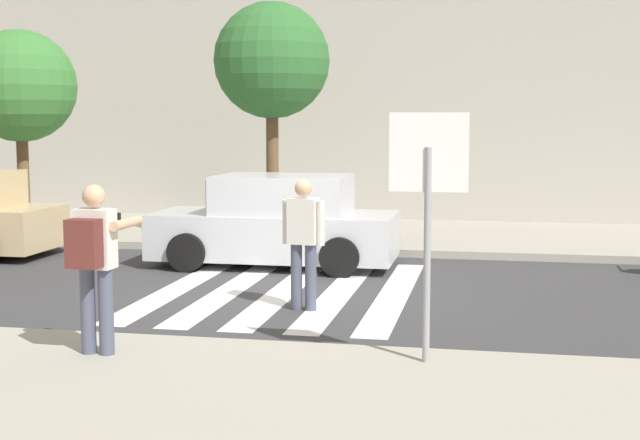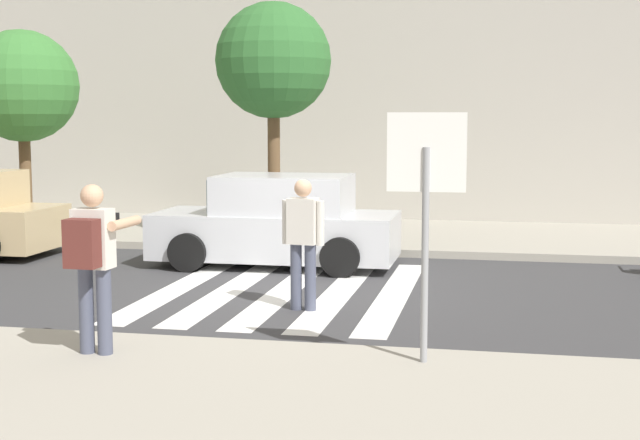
{
  "view_description": "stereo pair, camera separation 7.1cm",
  "coord_description": "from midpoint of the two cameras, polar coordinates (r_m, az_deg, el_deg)",
  "views": [
    {
      "loc": [
        2.98,
        -12.28,
        2.54
      ],
      "look_at": [
        0.6,
        -0.2,
        1.1
      ],
      "focal_mm": 50.0,
      "sensor_mm": 36.0,
      "label": 1
    },
    {
      "loc": [
        3.05,
        -12.26,
        2.54
      ],
      "look_at": [
        0.6,
        -0.2,
        1.1
      ],
      "focal_mm": 50.0,
      "sensor_mm": 36.0,
      "label": 2
    }
  ],
  "objects": [
    {
      "name": "photographer_with_backpack",
      "position": [
        9.19,
        -14.15,
        -2.11
      ],
      "size": [
        0.6,
        0.86,
        1.72
      ],
      "color": "#474C60",
      "rests_on": "sidewalk_near"
    },
    {
      "name": "parked_car_silver",
      "position": [
        15.13,
        -2.57,
        -0.23
      ],
      "size": [
        4.1,
        1.92,
        1.55
      ],
      "color": "#B7BABF",
      "rests_on": "ground"
    },
    {
      "name": "sidewalk_far",
      "position": [
        18.68,
        2.09,
        -0.94
      ],
      "size": [
        60.0,
        4.8,
        0.14
      ],
      "primitive_type": "cube",
      "color": "#9E998C",
      "rests_on": "ground"
    },
    {
      "name": "crosswalk_stripe_1",
      "position": [
        13.28,
        -5.45,
        -4.37
      ],
      "size": [
        0.44,
        5.2,
        0.01
      ],
      "primitive_type": "cube",
      "color": "silver",
      "rests_on": "ground"
    },
    {
      "name": "street_tree_center",
      "position": [
        17.3,
        -2.89,
        10.08
      ],
      "size": [
        2.22,
        2.22,
        4.57
      ],
      "color": "brown",
      "rests_on": "sidewalk_far"
    },
    {
      "name": "ground_plane",
      "position": [
        12.88,
        -2.29,
        -4.7
      ],
      "size": [
        120.0,
        120.0,
        0.0
      ],
      "primitive_type": "plane",
      "color": "#38383A"
    },
    {
      "name": "pedestrian_crossing",
      "position": [
        11.61,
        -0.91,
        -1.07
      ],
      "size": [
        0.57,
        0.29,
        1.72
      ],
      "color": "#474C60",
      "rests_on": "ground"
    },
    {
      "name": "stop_sign",
      "position": [
        8.62,
        7.04,
        2.44
      ],
      "size": [
        0.76,
        0.08,
        2.43
      ],
      "color": "gray",
      "rests_on": "sidewalk_near"
    },
    {
      "name": "building_facade_far",
      "position": [
        22.91,
        3.96,
        10.24
      ],
      "size": [
        56.0,
        4.0,
        7.95
      ],
      "primitive_type": "cube",
      "color": "#ADA89E",
      "rests_on": "ground"
    },
    {
      "name": "street_tree_west",
      "position": [
        19.32,
        -18.42,
        8.08
      ],
      "size": [
        2.28,
        2.28,
        4.15
      ],
      "color": "brown",
      "rests_on": "sidewalk_far"
    },
    {
      "name": "crosswalk_stripe_4",
      "position": [
        12.8,
        4.93,
        -4.78
      ],
      "size": [
        0.44,
        5.2,
        0.01
      ],
      "primitive_type": "cube",
      "color": "silver",
      "rests_on": "ground"
    },
    {
      "name": "crosswalk_stripe_0",
      "position": [
        13.53,
        -8.7,
        -4.21
      ],
      "size": [
        0.44,
        5.2,
        0.01
      ],
      "primitive_type": "cube",
      "color": "silver",
      "rests_on": "ground"
    },
    {
      "name": "crosswalk_stripe_3",
      "position": [
        12.91,
        1.39,
        -4.65
      ],
      "size": [
        0.44,
        5.2,
        0.01
      ],
      "primitive_type": "cube",
      "color": "silver",
      "rests_on": "ground"
    },
    {
      "name": "crosswalk_stripe_2",
      "position": [
        13.07,
        -2.08,
        -4.52
      ],
      "size": [
        0.44,
        5.2,
        0.01
      ],
      "primitive_type": "cube",
      "color": "silver",
      "rests_on": "ground"
    }
  ]
}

